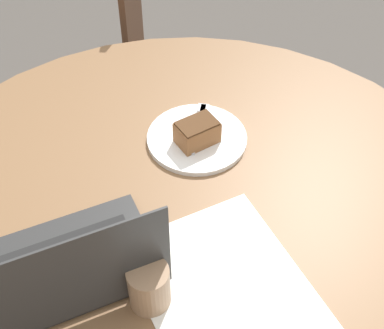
{
  "coord_description": "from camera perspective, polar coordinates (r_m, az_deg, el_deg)",
  "views": [
    {
      "loc": [
        -0.39,
        0.52,
        1.62
      ],
      "look_at": [
        0.06,
        -0.1,
        0.82
      ],
      "focal_mm": 50.0,
      "sensor_mm": 36.0,
      "label": 1
    }
  ],
  "objects": [
    {
      "name": "fork",
      "position": [
        1.24,
        0.8,
        4.46
      ],
      "size": [
        0.09,
        0.16,
        0.0
      ],
      "rotation": [
        0.0,
        0.0,
        5.16
      ],
      "color": "silver",
      "rests_on": "plate"
    },
    {
      "name": "chair",
      "position": [
        1.92,
        -2.07,
        10.03
      ],
      "size": [
        0.58,
        0.58,
        0.95
      ],
      "rotation": [
        0.0,
        0.0,
        8.46
      ],
      "color": "#472D1E",
      "rests_on": "ground_plane"
    },
    {
      "name": "dining_table",
      "position": [
        1.17,
        -0.55,
        -9.88
      ],
      "size": [
        1.31,
        1.31,
        0.78
      ],
      "color": "brown",
      "rests_on": "ground_plane"
    },
    {
      "name": "plate",
      "position": [
        1.22,
        0.53,
        2.82
      ],
      "size": [
        0.23,
        0.23,
        0.01
      ],
      "color": "white",
      "rests_on": "dining_table"
    },
    {
      "name": "laptop",
      "position": [
        0.98,
        -13.7,
        -10.91
      ],
      "size": [
        0.36,
        0.41,
        0.22
      ],
      "rotation": [
        0.0,
        0.0,
        4.19
      ],
      "color": "#2D2D2D",
      "rests_on": "dining_table"
    },
    {
      "name": "coffee_glass",
      "position": [
        0.93,
        -4.6,
        -12.83
      ],
      "size": [
        0.07,
        0.07,
        0.09
      ],
      "color": "#997556",
      "rests_on": "dining_table"
    },
    {
      "name": "cake_slice",
      "position": [
        1.18,
        0.55,
        3.46
      ],
      "size": [
        0.09,
        0.11,
        0.06
      ],
      "rotation": [
        0.0,
        0.0,
        4.33
      ],
      "color": "brown",
      "rests_on": "plate"
    },
    {
      "name": "paper_document",
      "position": [
        0.97,
        4.29,
        -14.22
      ],
      "size": [
        0.49,
        0.44,
        0.0
      ],
      "rotation": [
        0.0,
        0.0,
        -0.49
      ],
      "color": "white",
      "rests_on": "dining_table"
    }
  ]
}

